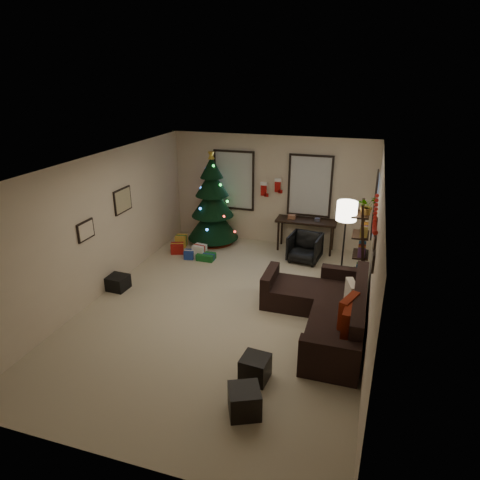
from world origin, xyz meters
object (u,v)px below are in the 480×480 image
Objects in this scene: christmas_tree at (212,205)px; bookshelf at (362,249)px; sofa at (327,311)px; desk_chair at (305,248)px; desk at (306,224)px.

bookshelf is at bearing -22.97° from christmas_tree.
christmas_tree is 4.52m from sofa.
christmas_tree is 3.62× the size of desk_chair.
desk is at bearing 3.55° from christmas_tree.
sofa reaches higher than desk_chair.
sofa is 3.36m from desk.
bookshelf is (1.35, -1.71, 0.20)m from desk.
desk is at bearing 105.58° from sofa.
sofa is at bearing -43.43° from christmas_tree.
desk reaches higher than desk_chair.
sofa is 4.06× the size of desk_chair.
desk is 2.18× the size of desk_chair.
sofa is at bearing -65.37° from desk_chair.
bookshelf is (1.26, -1.06, 0.56)m from desk_chair.
desk_chair is at bearing -11.69° from christmas_tree.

